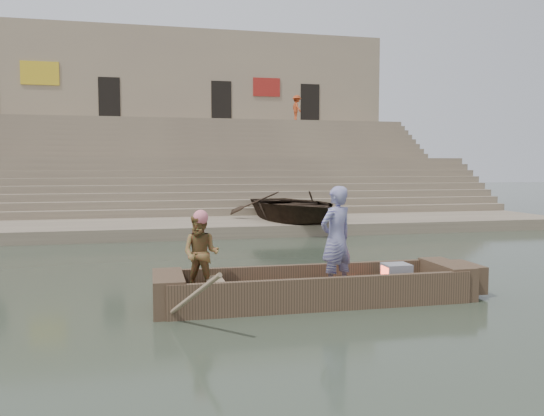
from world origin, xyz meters
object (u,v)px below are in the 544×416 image
object	(u,v)px
beached_rowboat	(293,206)
pedestrian	(297,108)
rowing_man	(201,254)
main_rowboat	(315,296)
television	(396,275)
standing_man	(336,238)

from	to	relation	value
beached_rowboat	pedestrian	xyz separation A→B (m)	(3.94, 13.98, 5.07)
rowing_man	main_rowboat	bearing A→B (deg)	18.14
beached_rowboat	television	bearing A→B (deg)	-103.71
main_rowboat	standing_man	xyz separation A→B (m)	(0.34, -0.10, 1.02)
main_rowboat	pedestrian	bearing A→B (deg)	75.55
main_rowboat	television	bearing A→B (deg)	0.00
pedestrian	beached_rowboat	bearing A→B (deg)	160.08
beached_rowboat	rowing_man	bearing A→B (deg)	-122.74
main_rowboat	rowing_man	xyz separation A→B (m)	(-1.99, 0.19, 0.79)
main_rowboat	beached_rowboat	world-z (taller)	beached_rowboat
rowing_man	pedestrian	xyz separation A→B (m)	(8.19, 23.89, 5.11)
beached_rowboat	pedestrian	distance (m)	15.38
pedestrian	main_rowboat	bearing A→B (deg)	161.37
standing_man	pedestrian	bearing A→B (deg)	-127.58
pedestrian	standing_man	bearing A→B (deg)	162.18
main_rowboat	beached_rowboat	xyz separation A→B (m)	(2.27, 10.10, 0.83)
rowing_man	pedestrian	bearing A→B (deg)	94.70
main_rowboat	television	distance (m)	1.56
standing_man	rowing_man	distance (m)	2.35
main_rowboat	standing_man	world-z (taller)	standing_man
standing_man	rowing_man	world-z (taller)	standing_man
standing_man	beached_rowboat	xyz separation A→B (m)	(1.93, 10.21, -0.19)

